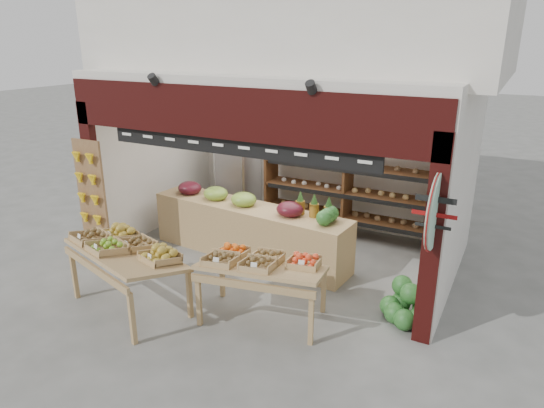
{
  "coord_description": "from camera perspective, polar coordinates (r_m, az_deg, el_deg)",
  "views": [
    {
      "loc": [
        3.52,
        -6.54,
        3.61
      ],
      "look_at": [
        0.18,
        -0.2,
        1.14
      ],
      "focal_mm": 32.0,
      "sensor_mm": 36.0,
      "label": 1
    }
  ],
  "objects": [
    {
      "name": "cardboard_stack",
      "position": [
        9.64,
        -7.99,
        -1.7
      ],
      "size": [
        0.99,
        0.71,
        0.61
      ],
      "color": "silver",
      "rests_on": "ground"
    },
    {
      "name": "display_table_right",
      "position": [
        6.41,
        -1.61,
        -6.99
      ],
      "size": [
        1.76,
        1.19,
        1.03
      ],
      "color": "tan",
      "rests_on": "ground"
    },
    {
      "name": "display_table_left",
      "position": [
        7.0,
        -17.03,
        -5.05
      ],
      "size": [
        1.94,
        1.43,
        1.09
      ],
      "color": "tan",
      "rests_on": "ground"
    },
    {
      "name": "gift_sign",
      "position": [
        5.75,
        18.6,
        -0.84
      ],
      "size": [
        0.04,
        0.93,
        0.92
      ],
      "color": "#A2CCB2",
      "rests_on": "ground"
    },
    {
      "name": "banana_board",
      "position": [
        8.6,
        -20.58,
        0.94
      ],
      "size": [
        0.6,
        0.15,
        1.8
      ],
      "color": "olive",
      "rests_on": "ground"
    },
    {
      "name": "mid_counter",
      "position": [
        8.33,
        -2.8,
        -2.93
      ],
      "size": [
        3.69,
        1.03,
        1.13
      ],
      "color": "tan",
      "rests_on": "ground"
    },
    {
      "name": "shop_structure",
      "position": [
        8.88,
        4.78,
        20.98
      ],
      "size": [
        6.36,
        5.12,
        5.4
      ],
      "color": "silver",
      "rests_on": "ground"
    },
    {
      "name": "back_shelving",
      "position": [
        9.12,
        8.96,
        3.68
      ],
      "size": [
        3.3,
        0.54,
        2.01
      ],
      "color": "brown",
      "rests_on": "ground"
    },
    {
      "name": "refrigerator",
      "position": [
        10.17,
        -4.03,
        3.75
      ],
      "size": [
        0.75,
        0.75,
        1.87
      ],
      "primitive_type": "cube",
      "rotation": [
        0.0,
        0.0,
        0.02
      ],
      "color": "#B9BBC0",
      "rests_on": "ground"
    },
    {
      "name": "watermelon_pile",
      "position": [
        6.86,
        15.65,
        -11.55
      ],
      "size": [
        0.74,
        0.71,
        0.54
      ],
      "color": "#174518",
      "rests_on": "ground"
    },
    {
      "name": "ground",
      "position": [
        8.25,
        -0.44,
        -6.89
      ],
      "size": [
        60.0,
        60.0,
        0.0
      ],
      "primitive_type": "plane",
      "color": "#61615D",
      "rests_on": "ground"
    }
  ]
}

